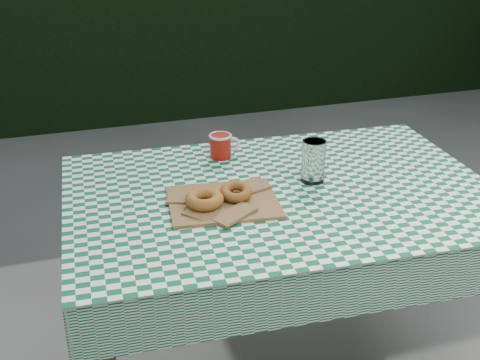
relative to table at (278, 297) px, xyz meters
name	(u,v)px	position (x,y,z in m)	size (l,w,h in m)	color
table	(278,297)	(0.00, 0.00, 0.00)	(1.23, 0.82, 0.75)	#4F331B
tablecloth	(281,191)	(0.00, 0.00, 0.38)	(1.25, 0.84, 0.01)	#0D5431
paper_bag	(223,201)	(-0.19, -0.03, 0.39)	(0.30, 0.24, 0.02)	olive
bagel_front	(204,199)	(-0.25, -0.05, 0.41)	(0.11, 0.11, 0.03)	#A36621
bagel_back	(236,192)	(-0.15, -0.03, 0.41)	(0.09, 0.09, 0.03)	brown
coffee_mug	(220,146)	(-0.10, 0.29, 0.42)	(0.14, 0.14, 0.08)	#9F140A
drinking_glass	(313,161)	(0.11, 0.03, 0.45)	(0.07, 0.07, 0.13)	silver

